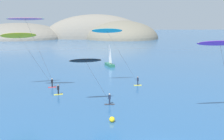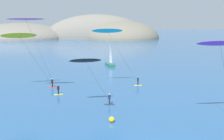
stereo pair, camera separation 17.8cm
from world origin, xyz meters
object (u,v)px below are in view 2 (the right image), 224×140
kitesurfer_pink (28,25)px  kitesurfer_yellow (21,39)px  sailboat_near (110,64)px  kitesurfer_purple (221,49)px  kitesurfer_black (88,64)px  marker_buoy (112,119)px  kitesurfer_cyan (110,35)px

kitesurfer_pink → kitesurfer_yellow: size_ratio=1.25×
sailboat_near → kitesurfer_purple: (10.22, -42.30, 8.29)m
kitesurfer_purple → kitesurfer_black: (-16.12, 7.21, -2.76)m
sailboat_near → marker_buoy: size_ratio=8.51×
kitesurfer_black → marker_buoy: bearing=-67.2°
kitesurfer_pink → kitesurfer_black: 12.70m
kitesurfer_purple → kitesurfer_black: bearing=155.9°
kitesurfer_purple → kitesurfer_cyan: kitesurfer_cyan is taller
kitesurfer_cyan → marker_buoy: size_ratio=15.61×
marker_buoy → kitesurfer_black: bearing=112.8°
kitesurfer_purple → kitesurfer_pink: bearing=151.6°
sailboat_near → marker_buoy: bearing=-94.1°
kitesurfer_purple → marker_buoy: kitesurfer_purple is taller
sailboat_near → kitesurfer_purple: size_ratio=0.59×
sailboat_near → kitesurfer_purple: 44.31m
kitesurfer_pink → marker_buoy: kitesurfer_pink is taller
sailboat_near → kitesurfer_cyan: size_ratio=0.55×
kitesurfer_cyan → marker_buoy: bearing=-93.6°
kitesurfer_yellow → kitesurfer_purple: bearing=-32.8°
kitesurfer_pink → marker_buoy: 21.42m
kitesurfer_yellow → kitesurfer_cyan: bearing=4.7°
sailboat_near → kitesurfer_pink: bearing=-118.2°
sailboat_near → kitesurfer_pink: 34.19m
kitesurfer_cyan → marker_buoy: 21.01m
kitesurfer_pink → marker_buoy: size_ratio=18.35×
sailboat_near → kitesurfer_pink: size_ratio=0.46×
kitesurfer_cyan → kitesurfer_yellow: 15.68m
kitesurfer_cyan → kitesurfer_yellow: size_ratio=1.06×
sailboat_near → marker_buoy: 42.06m
sailboat_near → kitesurfer_yellow: size_ratio=0.58×
kitesurfer_pink → kitesurfer_cyan: size_ratio=1.18×
kitesurfer_pink → sailboat_near: bearing=61.8°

